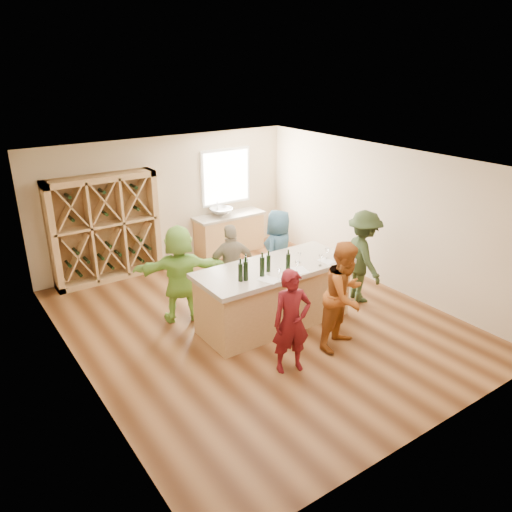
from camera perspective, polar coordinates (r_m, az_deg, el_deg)
floor at (r=8.91m, az=0.20°, el=-7.72°), size 6.00×7.00×0.10m
ceiling at (r=7.90m, az=0.23°, el=10.92°), size 6.00×7.00×0.10m
wall_back at (r=11.25m, az=-10.23°, el=6.29°), size 6.00×0.10×2.80m
wall_front at (r=6.02m, az=20.17°, el=-8.91°), size 6.00×0.10×2.80m
wall_left at (r=7.14m, az=-20.35°, el=-3.95°), size 0.10×7.00×2.80m
wall_right at (r=10.25m, az=14.39°, el=4.43°), size 0.10×7.00×2.80m
window_frame at (r=11.77m, az=-3.49°, el=9.04°), size 1.30×0.06×1.30m
window_pane at (r=11.74m, az=-3.40°, el=9.01°), size 1.18×0.01×1.18m
wine_rack at (r=10.58m, az=-16.85°, el=2.99°), size 2.20×0.45×2.20m
back_counter_base at (r=11.87m, az=-3.07°, el=2.51°), size 1.60×0.58×0.86m
back_counter_top at (r=11.72m, az=-3.12°, el=4.64°), size 1.70×0.62×0.06m
sink at (r=11.59m, az=-3.98°, el=5.05°), size 0.54×0.54×0.19m
faucet at (r=11.72m, az=-4.44°, el=5.52°), size 0.02×0.02×0.30m
tasting_counter_base at (r=8.61m, az=2.07°, el=-4.71°), size 2.60×1.00×1.00m
tasting_counter_top at (r=8.38m, az=2.12°, el=-1.40°), size 2.72×1.12×0.08m
wine_bottle_a at (r=7.75m, az=-1.79°, el=-1.87°), size 0.10×0.10×0.30m
wine_bottle_b at (r=7.77m, az=-1.19°, el=-1.70°), size 0.09×0.09×0.32m
wine_bottle_c at (r=7.95m, az=-1.18°, el=-1.29°), size 0.09×0.09×0.29m
wine_bottle_d at (r=7.92m, az=0.71°, el=-1.23°), size 0.10×0.10×0.33m
wine_bottle_e at (r=8.10m, az=1.43°, el=-0.86°), size 0.07×0.07×0.28m
wine_glass_a at (r=7.84m, az=2.61°, el=-2.10°), size 0.07×0.07×0.17m
wine_glass_b at (r=8.12m, az=4.69°, el=-1.20°), size 0.08×0.08×0.19m
wine_glass_c at (r=8.41m, az=7.38°, el=-0.49°), size 0.09×0.09×0.19m
wine_glass_d at (r=8.50m, az=4.98°, el=-0.23°), size 0.07×0.07×0.17m
wine_glass_e at (r=8.72m, az=8.10°, el=0.29°), size 0.08×0.08×0.19m
tasting_menu_a at (r=7.86m, az=1.47°, el=-2.70°), size 0.34×0.39×0.00m
tasting_menu_b at (r=8.23m, az=5.05°, el=-1.62°), size 0.29×0.35×0.00m
tasting_menu_c at (r=8.65m, az=8.05°, el=-0.56°), size 0.22×0.29×0.00m
person_near_left at (r=7.25m, az=4.08°, el=-7.50°), size 0.68×0.57×1.59m
person_near_right at (r=7.92m, az=10.10°, el=-4.45°), size 0.95×0.69×1.76m
person_server at (r=9.49m, az=12.13°, el=-0.09°), size 0.88×1.25×1.76m
person_far_mid at (r=9.07m, az=-2.77°, el=-1.22°), size 1.04×0.74×1.59m
person_far_right at (r=9.61m, az=2.57°, el=0.42°), size 0.98×0.85×1.68m
person_far_left at (r=8.69m, az=-8.67°, el=-2.00°), size 1.71×1.17×1.74m
wine_bottle_f at (r=8.12m, az=3.68°, el=-0.77°), size 0.07×0.07×0.30m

